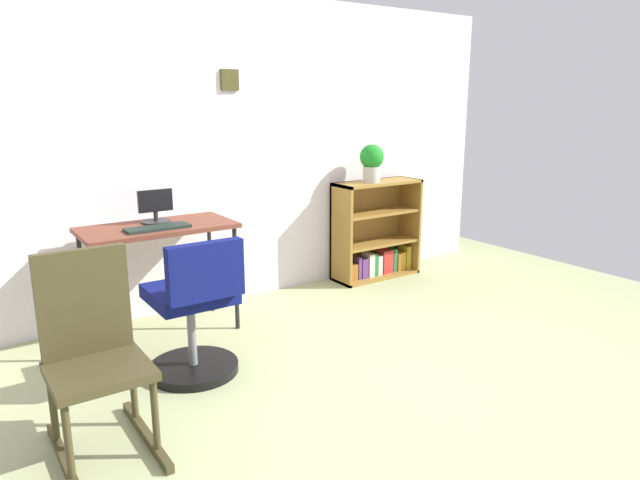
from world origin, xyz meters
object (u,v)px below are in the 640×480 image
rocking_chair (94,352)px  potted_plant_on_shelf (372,161)px  office_chair (195,317)px  bookshelf_low (374,236)px  desk (158,236)px  monitor (156,209)px  keyboard (158,228)px

rocking_chair → potted_plant_on_shelf: (2.63, 1.28, 0.59)m
office_chair → rocking_chair: rocking_chair is taller
bookshelf_low → office_chair: bearing=-155.8°
desk → bookshelf_low: (2.03, 0.22, -0.32)m
rocking_chair → bookshelf_low: 3.03m
monitor → potted_plant_on_shelf: 1.93m
office_chair → potted_plant_on_shelf: (2.00, 0.89, 0.68)m
office_chair → potted_plant_on_shelf: potted_plant_on_shelf is taller
desk → keyboard: (-0.03, -0.11, 0.08)m
potted_plant_on_shelf → keyboard: bearing=-172.1°
office_chair → bookshelf_low: (2.09, 0.94, 0.00)m
rocking_chair → desk: bearing=58.2°
keyboard → office_chair: bearing=-92.4°
keyboard → rocking_chair: bearing=-123.2°
keyboard → office_chair: size_ratio=0.48×
desk → bookshelf_low: size_ratio=1.14×
rocking_chair → potted_plant_on_shelf: size_ratio=2.83×
desk → potted_plant_on_shelf: potted_plant_on_shelf is taller
potted_plant_on_shelf → monitor: bearing=-177.8°
desk → potted_plant_on_shelf: bearing=4.8°
bookshelf_low → potted_plant_on_shelf: size_ratio=2.67×
bookshelf_low → potted_plant_on_shelf: bearing=-149.1°
rocking_chair → bookshelf_low: bearing=26.1°
desk → office_chair: 0.79m
keyboard → bookshelf_low: 2.13m
office_chair → rocking_chair: size_ratio=0.91×
office_chair → bookshelf_low: size_ratio=0.97×
keyboard → bookshelf_low: bookshelf_low is taller
potted_plant_on_shelf → rocking_chair: bearing=-154.1°
office_chair → rocking_chair: (-0.63, -0.39, 0.10)m
bookshelf_low → rocking_chair: bearing=-153.9°
monitor → keyboard: (-0.06, -0.20, -0.09)m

